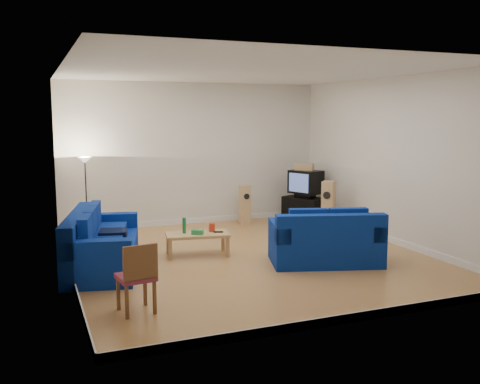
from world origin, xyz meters
name	(u,v)px	position (x,y,z in m)	size (l,w,h in m)	color
room	(249,169)	(0.00, 0.00, 1.54)	(6.01, 6.51, 3.21)	brown
sofa_three_seat	(99,248)	(-2.51, 0.25, 0.34)	(1.53, 2.53, 0.91)	navy
sofa_loveseat	(326,244)	(1.04, -0.88, 0.34)	(2.01, 1.48, 0.90)	navy
coffee_table	(197,236)	(-0.80, 0.44, 0.35)	(1.18, 0.73, 0.40)	tan
bottle	(184,226)	(-1.01, 0.53, 0.54)	(0.06, 0.06, 0.27)	#197233
tissue_box	(197,232)	(-0.82, 0.35, 0.44)	(0.20, 0.11, 0.08)	green
red_canister	(212,227)	(-0.51, 0.48, 0.48)	(0.11, 0.11, 0.15)	red
remote	(218,232)	(-0.43, 0.36, 0.41)	(0.17, 0.05, 0.02)	black
tv_stand	(304,210)	(2.42, 2.41, 0.29)	(0.95, 0.53, 0.58)	black
av_receiver	(305,195)	(2.45, 2.45, 0.63)	(0.42, 0.34, 0.10)	black
television	(306,182)	(2.44, 2.40, 0.95)	(0.73, 0.83, 0.53)	black
centre_speaker	(304,167)	(2.41, 2.45, 1.29)	(0.43, 0.17, 0.15)	tan
speaker_left	(245,205)	(1.03, 2.70, 0.45)	(0.22, 0.29, 0.90)	tan
speaker_right	(328,206)	(2.45, 1.40, 0.54)	(0.40, 0.40, 1.07)	tan
floor_lamp	(85,171)	(-2.45, 2.68, 1.35)	(0.28, 0.28, 1.64)	black
dining_chair	(137,274)	(-2.33, -2.00, 0.51)	(0.49, 0.49, 0.91)	brown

